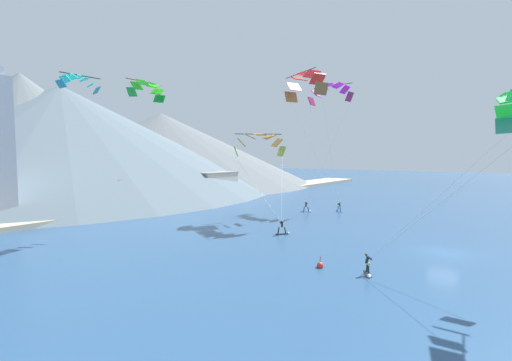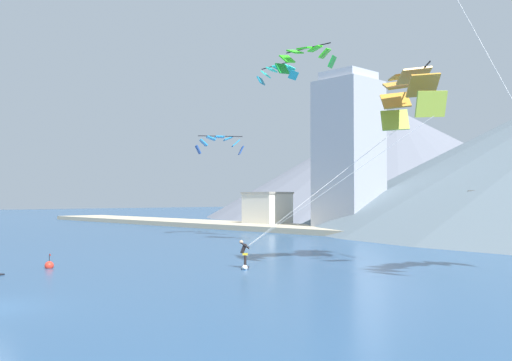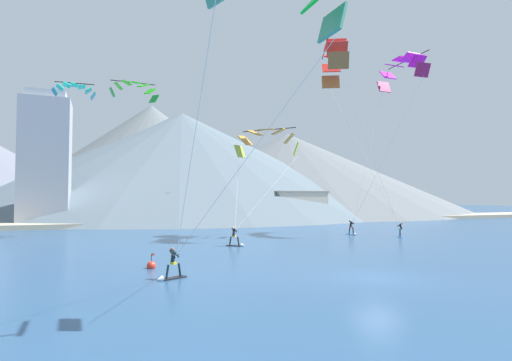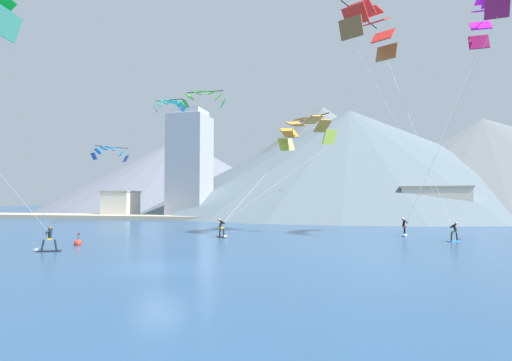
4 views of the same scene
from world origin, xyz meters
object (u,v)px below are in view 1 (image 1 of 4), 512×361
object	(u,v)px
kitesurfer_near_lead	(307,208)
parafoil_kite_distant_mid_solo	(79,81)
parafoil_kite_mid_center	(259,142)
parafoil_kite_distant_low_drift	(147,88)
parafoil_kite_near_lead	(330,92)
kitesurfer_mid_center	(284,229)
kitesurfer_near_trail	(368,269)
kitesurfer_far_left	(339,208)
race_marker_buoy	(320,266)
parafoil_kite_far_left	(305,83)

from	to	relation	value
kitesurfer_near_lead	parafoil_kite_distant_mid_solo	world-z (taller)	parafoil_kite_distant_mid_solo
parafoil_kite_mid_center	parafoil_kite_distant_low_drift	size ratio (longest dim) A/B	1.93
parafoil_kite_near_lead	parafoil_kite_mid_center	bearing A→B (deg)	169.99
kitesurfer_mid_center	parafoil_kite_distant_mid_solo	bearing A→B (deg)	129.43
kitesurfer_near_trail	kitesurfer_far_left	xyz separation A→B (m)	(27.76, 14.12, -0.02)
race_marker_buoy	parafoil_kite_far_left	bearing A→B (deg)	31.49
parafoil_kite_near_lead	parafoil_kite_distant_mid_solo	distance (m)	40.16
kitesurfer_near_trail	parafoil_kite_near_lead	xyz separation A→B (m)	(31.59, 17.72, 20.05)
kitesurfer_near_trail	parafoil_kite_distant_low_drift	bearing A→B (deg)	89.75
kitesurfer_mid_center	parafoil_kite_distant_low_drift	distance (m)	23.41
parafoil_kite_far_left	parafoil_kite_distant_mid_solo	bearing A→B (deg)	154.98
kitesurfer_near_lead	parafoil_kite_far_left	world-z (taller)	parafoil_kite_far_left
race_marker_buoy	parafoil_kite_distant_low_drift	bearing A→B (deg)	88.42
parafoil_kite_near_lead	parafoil_kite_far_left	xyz separation A→B (m)	(-10.34, -0.64, -0.32)
kitesurfer_far_left	parafoil_kite_mid_center	world-z (taller)	parafoil_kite_mid_center
kitesurfer_near_trail	parafoil_kite_mid_center	bearing A→B (deg)	55.15
kitesurfer_near_lead	parafoil_kite_near_lead	distance (m)	21.31
parafoil_kite_distant_mid_solo	race_marker_buoy	xyz separation A→B (m)	(5.97, -26.30, -17.16)
kitesurfer_near_trail	kitesurfer_mid_center	world-z (taller)	kitesurfer_mid_center
parafoil_kite_near_lead	parafoil_kite_distant_low_drift	distance (m)	32.97
kitesurfer_near_trail	parafoil_kite_distant_low_drift	size ratio (longest dim) A/B	0.30
kitesurfer_mid_center	parafoil_kite_near_lead	size ratio (longest dim) A/B	0.09
kitesurfer_near_trail	kitesurfer_far_left	bearing A→B (deg)	26.95
parafoil_kite_far_left	parafoil_kite_distant_low_drift	world-z (taller)	parafoil_kite_far_left
parafoil_kite_distant_mid_solo	race_marker_buoy	size ratio (longest dim) A/B	4.76
kitesurfer_near_trail	kitesurfer_mid_center	bearing A→B (deg)	57.66
parafoil_kite_mid_center	race_marker_buoy	size ratio (longest dim) A/B	10.92
kitesurfer_near_trail	parafoil_kite_near_lead	bearing A→B (deg)	29.29
parafoil_kite_distant_low_drift	kitesurfer_far_left	bearing A→B (deg)	-24.95
kitesurfer_mid_center	parafoil_kite_near_lead	xyz separation A→B (m)	(23.68, 5.21, 19.97)
parafoil_kite_mid_center	parafoil_kite_distant_low_drift	world-z (taller)	parafoil_kite_distant_low_drift
kitesurfer_far_left	parafoil_kite_far_left	distance (m)	21.00
parafoil_kite_distant_low_drift	kitesurfer_near_trail	bearing A→B (deg)	-90.25
kitesurfer_far_left	parafoil_kite_distant_mid_solo	distance (m)	41.36
kitesurfer_near_trail	race_marker_buoy	distance (m)	3.79
kitesurfer_far_left	kitesurfer_near_lead	bearing A→B (deg)	132.34
kitesurfer_near_lead	parafoil_kite_distant_low_drift	bearing A→B (deg)	159.67
parafoil_kite_far_left	parafoil_kite_distant_mid_solo	world-z (taller)	parafoil_kite_far_left
kitesurfer_near_trail	race_marker_buoy	bearing A→B (deg)	97.96
kitesurfer_near_trail	parafoil_kite_distant_mid_solo	xyz separation A→B (m)	(-6.49, 30.03, 16.82)
parafoil_kite_distant_low_drift	parafoil_kite_distant_mid_solo	bearing A→B (deg)	155.19
kitesurfer_near_lead	parafoil_kite_near_lead	bearing A→B (deg)	-2.72
parafoil_kite_mid_center	kitesurfer_near_trail	bearing A→B (deg)	-124.85
kitesurfer_near_lead	kitesurfer_near_trail	world-z (taller)	kitesurfer_near_lead
parafoil_kite_near_lead	race_marker_buoy	size ratio (longest dim) A/B	20.06
kitesurfer_far_left	parafoil_kite_near_lead	world-z (taller)	parafoil_kite_near_lead
kitesurfer_mid_center	parafoil_kite_distant_mid_solo	world-z (taller)	parafoil_kite_distant_mid_solo
kitesurfer_near_lead	parafoil_kite_mid_center	bearing A→B (deg)	164.60
parafoil_kite_distant_low_drift	parafoil_kite_distant_mid_solo	world-z (taller)	parafoil_kite_distant_low_drift
parafoil_kite_mid_center	parafoil_kite_far_left	xyz separation A→B (m)	(6.81, -3.67, 9.10)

